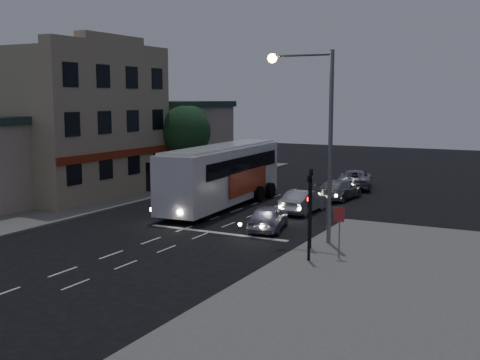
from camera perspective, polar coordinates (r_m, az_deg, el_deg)
The scene contains 16 objects.
ground at distance 30.69m, azimuth -7.34°, elevation -5.34°, with size 120.00×120.00×0.00m, color black.
sidewalk_near at distance 22.02m, azimuth 15.52°, elevation -10.73°, with size 12.00×24.00×0.12m, color slate.
sidewalk_far at distance 44.84m, azimuth -15.20°, elevation -1.28°, with size 12.00×50.00×0.12m, color slate.
road_markings at distance 32.74m, azimuth -2.18°, elevation -4.43°, with size 8.00×30.55×0.01m.
tour_bus at distance 38.32m, azimuth -1.68°, elevation 0.59°, with size 3.44×12.94×3.93m.
car_suv at distance 31.77m, azimuth 2.70°, elevation -3.56°, with size 1.62×4.03×1.37m, color #A8A7BB.
car_sedan_a at distance 36.73m, azimuth 6.05°, elevation -2.02°, with size 1.48×4.25×1.40m, color silver.
car_sedan_b at distance 41.83m, azimuth 9.37°, elevation -0.89°, with size 1.91×4.71×1.37m, color gray.
car_sedan_c at distance 47.06m, azimuth 10.86°, elevation 0.09°, with size 2.41×5.24×1.46m, color #8E8DA0.
traffic_signal_main at distance 27.39m, azimuth 6.71°, elevation -1.76°, with size 0.25×0.35×4.10m.
traffic_signal_side at distance 25.32m, azimuth 6.60°, elevation -2.55°, with size 0.18×0.15×4.10m.
regulatory_sign at distance 26.05m, azimuth 9.39°, elevation -4.16°, with size 0.45×0.12×2.20m.
streetlight at distance 28.46m, azimuth 7.35°, elevation 5.30°, with size 3.32×0.44×9.00m.
main_building at distance 45.00m, azimuth -16.34°, elevation 5.24°, with size 10.12×12.00×11.00m.
low_building_north at distance 54.13m, azimuth -7.10°, elevation 4.01°, with size 9.40×9.40×6.50m.
street_tree at distance 47.00m, azimuth -5.23°, elevation 4.81°, with size 4.00×4.00×6.20m.
Camera 1 is at (17.12, -24.50, 6.97)m, focal length 45.00 mm.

